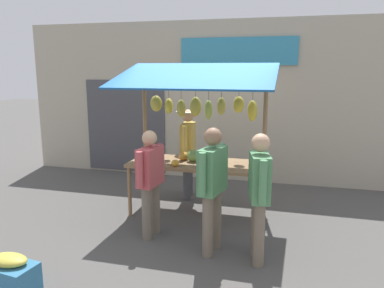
# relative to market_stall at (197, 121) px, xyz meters

# --- Properties ---
(ground_plane) EXTENTS (40.00, 40.00, 0.00)m
(ground_plane) POSITION_rel_market_stall_xyz_m (-0.01, 0.06, -1.56)
(ground_plane) COLOR #514F4C
(street_backdrop) EXTENTS (9.00, 0.30, 3.40)m
(street_backdrop) POSITION_rel_market_stall_xyz_m (0.03, -2.14, 0.14)
(street_backdrop) COLOR #B2A893
(street_backdrop) RESTS_ON ground
(market_stall) EXTENTS (2.50, 1.46, 2.50)m
(market_stall) POSITION_rel_market_stall_xyz_m (0.00, 0.00, 0.00)
(market_stall) COLOR olive
(market_stall) RESTS_ON ground
(vendor_with_sunhat) EXTENTS (0.43, 0.71, 1.67)m
(vendor_with_sunhat) POSITION_rel_market_stall_xyz_m (0.35, -0.69, -0.56)
(vendor_with_sunhat) COLOR #4C4C51
(vendor_with_sunhat) RESTS_ON ground
(shopper_with_ponytail) EXTENTS (0.32, 0.70, 1.68)m
(shopper_with_ponytail) POSITION_rel_market_stall_xyz_m (-0.54, 1.35, -0.58)
(shopper_with_ponytail) COLOR #726656
(shopper_with_ponytail) RESTS_ON ground
(shopper_in_striped_shirt) EXTENTS (0.28, 0.67, 1.56)m
(shopper_in_striped_shirt) POSITION_rel_market_stall_xyz_m (0.41, 1.08, -0.66)
(shopper_in_striped_shirt) COLOR #726656
(shopper_in_striped_shirt) RESTS_ON ground
(shopper_with_shopping_bag) EXTENTS (0.32, 0.69, 1.64)m
(shopper_with_shopping_bag) POSITION_rel_market_stall_xyz_m (-1.14, 1.42, -0.61)
(shopper_with_shopping_bag) COLOR #726656
(shopper_with_shopping_bag) RESTS_ON ground
(produce_crate_near) EXTENTS (0.63, 0.42, 0.43)m
(produce_crate_near) POSITION_rel_market_stall_xyz_m (1.41, 2.80, -1.36)
(produce_crate_near) COLOR teal
(produce_crate_near) RESTS_ON ground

